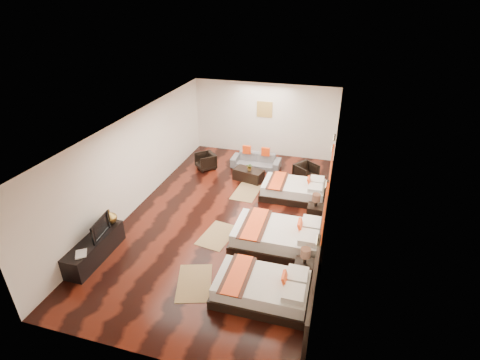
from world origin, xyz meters
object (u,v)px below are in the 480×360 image
(bed_far, at_px, (294,190))
(table_plant, at_px, (250,167))
(nightstand_b, at_px, (315,211))
(figurine, at_px, (109,216))
(tv_console, at_px, (95,249))
(tv, at_px, (98,227))
(bed_near, at_px, (263,289))
(armchair_left, at_px, (206,161))
(book, at_px, (75,255))
(armchair_right, at_px, (306,173))
(bed_mid, at_px, (279,237))
(nightstand_a, at_px, (304,268))
(sofa, at_px, (256,161))
(coffee_table, at_px, (249,175))

(bed_far, height_order, table_plant, bed_far)
(nightstand_b, bearing_deg, figurine, -154.28)
(tv_console, distance_m, tv, 0.55)
(bed_near, relative_size, armchair_left, 3.08)
(book, relative_size, armchair_right, 0.48)
(bed_near, relative_size, bed_mid, 0.88)
(bed_mid, xyz_separation_m, tv_console, (-4.20, -1.65, -0.02))
(bed_near, bearing_deg, table_plant, 107.62)
(nightstand_a, relative_size, figurine, 2.20)
(armchair_left, bearing_deg, sofa, 66.19)
(coffee_table, bearing_deg, tv, -117.35)
(armchair_right, bearing_deg, table_plant, 143.11)
(table_plant, bearing_deg, armchair_left, 164.15)
(figurine, bearing_deg, book, -90.00)
(tv, height_order, figurine, tv)
(tv_console, height_order, armchair_right, armchair_right)
(bed_far, bearing_deg, sofa, 133.36)
(nightstand_a, xyz_separation_m, table_plant, (-2.36, 4.25, 0.24))
(nightstand_a, height_order, sofa, nightstand_a)
(bed_far, height_order, armchair_left, bed_far)
(nightstand_b, bearing_deg, bed_mid, -117.05)
(sofa, bearing_deg, book, -111.07)
(nightstand_a, xyz_separation_m, tv_console, (-4.95, -0.66, -0.02))
(armchair_left, height_order, armchair_right, armchair_right)
(tv, xyz_separation_m, armchair_right, (4.36, 5.28, -0.47))
(tv_console, height_order, table_plant, table_plant)
(nightstand_b, relative_size, book, 2.60)
(bed_far, xyz_separation_m, nightstand_a, (0.75, -3.60, 0.03))
(bed_near, bearing_deg, coffee_table, 107.97)
(bed_mid, xyz_separation_m, nightstand_b, (0.75, 1.46, -0.00))
(coffee_table, bearing_deg, book, -114.27)
(tv, distance_m, armchair_left, 5.31)
(bed_near, distance_m, nightstand_a, 1.12)
(bed_far, height_order, nightstand_a, nightstand_a)
(coffee_table, bearing_deg, sofa, 90.00)
(sofa, relative_size, table_plant, 6.69)
(bed_far, relative_size, nightstand_b, 2.33)
(armchair_right, bearing_deg, coffee_table, 140.89)
(tv, bearing_deg, table_plant, -34.84)
(book, distance_m, armchair_right, 7.53)
(nightstand_b, xyz_separation_m, sofa, (-2.42, 2.92, -0.04))
(bed_far, height_order, figurine, figurine)
(bed_near, relative_size, book, 6.18)
(bed_far, xyz_separation_m, tv, (-4.14, -4.07, 0.53))
(table_plant, bearing_deg, tv_console, -117.70)
(nightstand_b, bearing_deg, book, -142.92)
(nightstand_a, bearing_deg, book, -165.42)
(tv_console, xyz_separation_m, book, (0.00, -0.62, 0.29))
(tv_console, bearing_deg, figurine, 90.00)
(armchair_left, distance_m, coffee_table, 1.79)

